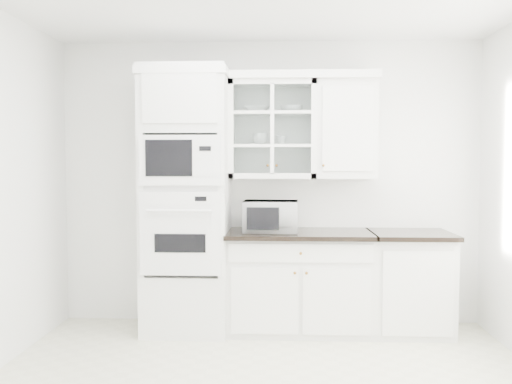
{
  "coord_description": "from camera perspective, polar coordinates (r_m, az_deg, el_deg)",
  "views": [
    {
      "loc": [
        0.1,
        -3.47,
        1.55
      ],
      "look_at": [
        -0.1,
        1.05,
        1.3
      ],
      "focal_mm": 38.0,
      "sensor_mm": 36.0,
      "label": 1
    }
  ],
  "objects": [
    {
      "name": "cup_a",
      "position": [
        5.07,
        0.43,
        5.58
      ],
      "size": [
        0.14,
        0.14,
        0.11
      ],
      "primitive_type": "imported",
      "rotation": [
        0.0,
        0.0,
        -0.04
      ],
      "color": "white",
      "rests_on": "upper_cabinet_glass"
    },
    {
      "name": "base_cabinet_run",
      "position": [
        5.05,
        4.57,
        -9.29
      ],
      "size": [
        1.32,
        0.67,
        0.92
      ],
      "color": "white",
      "rests_on": "ground"
    },
    {
      "name": "cup_b",
      "position": [
        5.06,
        2.67,
        5.46
      ],
      "size": [
        0.1,
        0.1,
        0.09
      ],
      "primitive_type": "imported",
      "rotation": [
        0.0,
        0.0,
        0.03
      ],
      "color": "white",
      "rests_on": "upper_cabinet_glass"
    },
    {
      "name": "upper_cabinet_solid",
      "position": [
        5.11,
        9.39,
        6.49
      ],
      "size": [
        0.55,
        0.33,
        0.9
      ],
      "primitive_type": "cube",
      "color": "white",
      "rests_on": "room_shell"
    },
    {
      "name": "upper_cabinet_glass",
      "position": [
        5.07,
        1.74,
        6.56
      ],
      "size": [
        0.8,
        0.33,
        0.9
      ],
      "color": "white",
      "rests_on": "room_shell"
    },
    {
      "name": "extra_base_cabinet",
      "position": [
        5.18,
        15.84,
        -9.08
      ],
      "size": [
        0.72,
        0.67,
        0.92
      ],
      "color": "white",
      "rests_on": "ground"
    },
    {
      "name": "bowl_a",
      "position": [
        5.09,
        0.1,
        8.68
      ],
      "size": [
        0.25,
        0.25,
        0.06
      ],
      "primitive_type": "imported",
      "rotation": [
        0.0,
        0.0,
        -0.05
      ],
      "color": "white",
      "rests_on": "upper_cabinet_glass"
    },
    {
      "name": "room_shell",
      "position": [
        3.91,
        1.08,
        6.51
      ],
      "size": [
        4.0,
        3.5,
        2.7
      ],
      "color": "white",
      "rests_on": "ground"
    },
    {
      "name": "oven_column",
      "position": [
        4.98,
        -7.31,
        -0.9
      ],
      "size": [
        0.76,
        0.68,
        2.4
      ],
      "color": "white",
      "rests_on": "ground"
    },
    {
      "name": "countertop_microwave",
      "position": [
        4.91,
        1.57,
        -2.56
      ],
      "size": [
        0.5,
        0.42,
        0.28
      ],
      "primitive_type": "imported",
      "rotation": [
        0.0,
        0.0,
        3.1
      ],
      "color": "white",
      "rests_on": "base_cabinet_run"
    },
    {
      "name": "bowl_b",
      "position": [
        5.1,
        3.75,
        8.7
      ],
      "size": [
        0.22,
        0.22,
        0.06
      ],
      "primitive_type": "imported",
      "rotation": [
        0.0,
        0.0,
        -0.05
      ],
      "color": "white",
      "rests_on": "upper_cabinet_glass"
    },
    {
      "name": "crown_molding",
      "position": [
        5.1,
        0.54,
        12.02
      ],
      "size": [
        2.14,
        0.38,
        0.07
      ],
      "primitive_type": "cube",
      "color": "white",
      "rests_on": "room_shell"
    }
  ]
}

